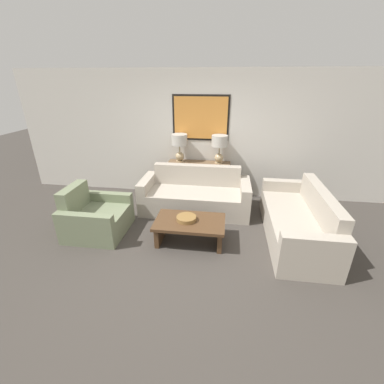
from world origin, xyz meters
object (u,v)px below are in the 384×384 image
(console_table, at_px, (199,180))
(table_lamp_right, at_px, (219,145))
(coffee_table, at_px, (190,226))
(couch_by_side, at_px, (298,222))
(table_lamp_left, at_px, (180,143))
(couch_by_back_wall, at_px, (195,196))
(decorative_bowl, at_px, (186,218))
(armchair_near_back_wall, at_px, (96,217))

(console_table, height_order, table_lamp_right, table_lamp_right)
(coffee_table, bearing_deg, table_lamp_right, 78.36)
(table_lamp_right, xyz_separation_m, couch_by_side, (1.37, -1.40, -0.90))
(console_table, xyz_separation_m, table_lamp_left, (-0.42, 0.00, 0.80))
(console_table, height_order, couch_by_back_wall, couch_by_back_wall)
(console_table, xyz_separation_m, couch_by_back_wall, (0.00, -0.64, -0.10))
(table_lamp_right, distance_m, couch_by_back_wall, 1.19)
(console_table, xyz_separation_m, coffee_table, (0.06, -1.76, -0.12))
(decorative_bowl, height_order, armchair_near_back_wall, armchair_near_back_wall)
(console_table, relative_size, armchair_near_back_wall, 1.38)
(console_table, distance_m, table_lamp_right, 0.90)
(console_table, bearing_deg, coffee_table, -88.20)
(console_table, relative_size, couch_by_back_wall, 0.63)
(couch_by_side, relative_size, coffee_table, 1.90)
(table_lamp_left, xyz_separation_m, couch_by_back_wall, (0.42, -0.64, -0.90))
(decorative_bowl, distance_m, armchair_near_back_wall, 1.59)
(armchair_near_back_wall, bearing_deg, console_table, 46.58)
(coffee_table, relative_size, armchair_near_back_wall, 1.16)
(table_lamp_left, bearing_deg, couch_by_back_wall, -57.05)
(table_lamp_left, height_order, decorative_bowl, table_lamp_left)
(couch_by_back_wall, bearing_deg, couch_by_side, -22.99)
(console_table, height_order, coffee_table, console_table)
(table_lamp_right, relative_size, armchair_near_back_wall, 0.61)
(armchair_near_back_wall, bearing_deg, coffee_table, -2.84)
(couch_by_side, xyz_separation_m, armchair_near_back_wall, (-3.38, -0.27, -0.02))
(table_lamp_left, relative_size, armchair_near_back_wall, 0.61)
(couch_by_side, distance_m, armchair_near_back_wall, 3.39)
(table_lamp_left, distance_m, decorative_bowl, 1.96)
(couch_by_side, bearing_deg, coffee_table, -168.50)
(couch_by_back_wall, xyz_separation_m, decorative_bowl, (-0.00, -1.10, 0.13))
(table_lamp_left, bearing_deg, table_lamp_right, 0.00)
(console_table, bearing_deg, couch_by_back_wall, -90.00)
(table_lamp_right, height_order, coffee_table, table_lamp_right)
(table_lamp_left, relative_size, coffee_table, 0.53)
(armchair_near_back_wall, bearing_deg, table_lamp_right, 39.92)
(couch_by_side, height_order, coffee_table, couch_by_side)
(armchair_near_back_wall, bearing_deg, decorative_bowl, -2.62)
(decorative_bowl, bearing_deg, table_lamp_left, 103.32)
(couch_by_back_wall, bearing_deg, console_table, 90.00)
(couch_by_back_wall, height_order, coffee_table, couch_by_back_wall)
(armchair_near_back_wall, bearing_deg, table_lamp_left, 55.12)
(couch_by_side, bearing_deg, table_lamp_right, 134.39)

